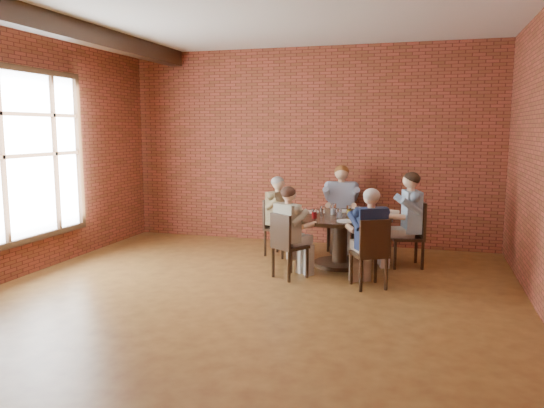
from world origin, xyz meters
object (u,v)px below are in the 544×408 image
(diner_b, at_px, (341,208))
(diner_e, at_px, (369,238))
(chair_c, at_px, (276,225))
(smartphone, at_px, (372,220))
(chair_a, at_px, (413,231))
(chair_b, at_px, (341,218))
(diner_c, at_px, (280,217))
(chair_e, at_px, (371,251))
(diner_d, at_px, (290,232))
(chair_d, at_px, (286,243))
(dining_table, at_px, (340,231))
(diner_a, at_px, (407,220))

(diner_b, distance_m, diner_e, 2.15)
(chair_c, xyz_separation_m, smartphone, (1.57, -0.64, 0.26))
(chair_a, relative_size, chair_b, 0.99)
(chair_c, xyz_separation_m, diner_e, (1.61, -1.36, 0.14))
(diner_c, bearing_deg, chair_e, -111.77)
(chair_c, height_order, diner_d, diner_d)
(smartphone, bearing_deg, chair_d, -141.15)
(dining_table, distance_m, chair_d, 1.05)
(diner_b, bearing_deg, diner_d, -109.96)
(diner_a, height_order, diner_c, diner_a)
(diner_a, xyz_separation_m, chair_c, (-2.03, 0.14, -0.20))
(chair_a, xyz_separation_m, smartphone, (-0.55, -0.53, 0.23))
(diner_a, relative_size, chair_d, 1.56)
(chair_d, bearing_deg, smartphone, -115.91)
(chair_c, bearing_deg, diner_d, -135.95)
(chair_c, height_order, diner_e, diner_e)
(chair_a, bearing_deg, diner_e, -37.01)
(diner_d, bearing_deg, diner_c, -34.29)
(dining_table, xyz_separation_m, diner_e, (0.52, -0.96, 0.11))
(chair_b, xyz_separation_m, chair_e, (0.73, -2.20, -0.03))
(diner_b, distance_m, chair_d, 2.01)
(diner_a, height_order, diner_b, diner_b)
(dining_table, relative_size, diner_d, 1.21)
(dining_table, height_order, chair_e, chair_e)
(chair_c, bearing_deg, dining_table, -90.00)
(diner_d, height_order, chair_e, diner_d)
(dining_table, bearing_deg, chair_e, -61.51)
(diner_a, bearing_deg, diner_d, -69.23)
(diner_a, xyz_separation_m, diner_d, (-1.48, -1.06, -0.07))
(chair_b, xyz_separation_m, diner_e, (0.70, -2.14, 0.11))
(diner_a, xyz_separation_m, smartphone, (-0.46, -0.50, 0.06))
(dining_table, relative_size, diner_c, 1.20)
(chair_c, bearing_deg, chair_d, -138.58)
(chair_b, distance_m, smartphone, 1.58)
(chair_e, bearing_deg, chair_a, -138.22)
(diner_c, height_order, chair_d, diner_c)
(chair_d, relative_size, diner_d, 0.71)
(diner_b, height_order, diner_c, diner_b)
(diner_c, bearing_deg, chair_a, -72.88)
(chair_b, bearing_deg, diner_a, -48.07)
(chair_e, bearing_deg, diner_e, -90.00)
(chair_b, xyz_separation_m, chair_c, (-0.92, -0.78, -0.03))
(dining_table, distance_m, chair_c, 1.16)
(diner_c, xyz_separation_m, smartphone, (1.50, -0.62, 0.12))
(diner_c, bearing_deg, chair_c, 90.00)
(diner_c, distance_m, chair_e, 2.11)
(diner_b, distance_m, diner_d, 1.93)
(diner_d, distance_m, chair_e, 1.14)
(chair_b, height_order, diner_b, diner_b)
(smartphone, bearing_deg, diner_b, 124.23)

